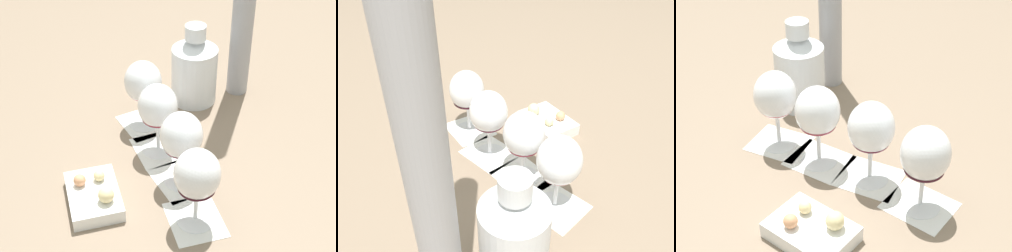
# 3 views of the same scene
# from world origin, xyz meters

# --- Properties ---
(ground_plane) EXTENTS (8.00, 8.00, 0.00)m
(ground_plane) POSITION_xyz_m (0.00, 0.00, 0.00)
(ground_plane) COLOR #7F6B56
(tasting_card_0) EXTENTS (0.15, 0.15, 0.00)m
(tasting_card_0) POSITION_xyz_m (-0.16, -0.05, 0.00)
(tasting_card_0) COLOR white
(tasting_card_0) RESTS_ON ground_plane
(tasting_card_1) EXTENTS (0.15, 0.14, 0.00)m
(tasting_card_1) POSITION_xyz_m (-0.06, -0.02, 0.00)
(tasting_card_1) COLOR white
(tasting_card_1) RESTS_ON ground_plane
(tasting_card_2) EXTENTS (0.15, 0.15, 0.00)m
(tasting_card_2) POSITION_xyz_m (0.05, 0.03, 0.00)
(tasting_card_2) COLOR white
(tasting_card_2) RESTS_ON ground_plane
(tasting_card_3) EXTENTS (0.14, 0.13, 0.00)m
(tasting_card_3) POSITION_xyz_m (0.16, 0.05, 0.00)
(tasting_card_3) COLOR white
(tasting_card_3) RESTS_ON ground_plane
(wine_glass_0) EXTENTS (0.09, 0.09, 0.17)m
(wine_glass_0) POSITION_xyz_m (-0.16, -0.05, 0.11)
(wine_glass_0) COLOR white
(wine_glass_0) RESTS_ON tasting_card_0
(wine_glass_1) EXTENTS (0.09, 0.09, 0.17)m
(wine_glass_1) POSITION_xyz_m (-0.06, -0.02, 0.11)
(wine_glass_1) COLOR white
(wine_glass_1) RESTS_ON tasting_card_1
(wine_glass_2) EXTENTS (0.09, 0.09, 0.17)m
(wine_glass_2) POSITION_xyz_m (0.05, 0.03, 0.11)
(wine_glass_2) COLOR white
(wine_glass_2) RESTS_ON tasting_card_2
(wine_glass_3) EXTENTS (0.09, 0.09, 0.17)m
(wine_glass_3) POSITION_xyz_m (0.16, 0.05, 0.11)
(wine_glass_3) COLOR white
(wine_glass_3) RESTS_ON tasting_card_3
(ceramic_vase) EXTENTS (0.12, 0.12, 0.21)m
(ceramic_vase) POSITION_xyz_m (-0.26, 0.07, 0.09)
(ceramic_vase) COLOR silver
(ceramic_vase) RESTS_ON ground_plane
(snack_dish) EXTENTS (0.16, 0.13, 0.06)m
(snack_dish) POSITION_xyz_m (0.11, -0.15, 0.02)
(snack_dish) COLOR white
(snack_dish) RESTS_ON ground_plane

